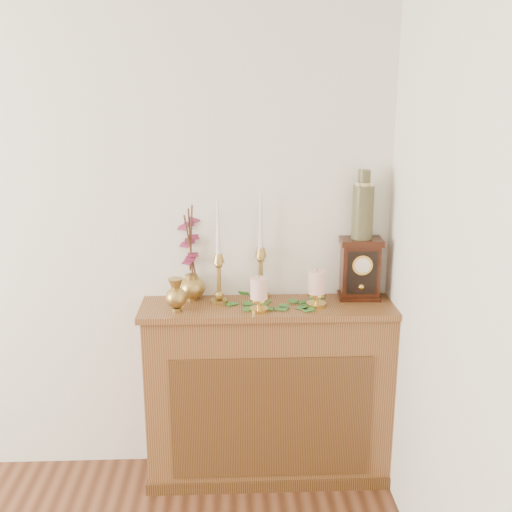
{
  "coord_description": "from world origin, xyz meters",
  "views": [
    {
      "loc": [
        1.22,
        -0.61,
        1.91
      ],
      "look_at": [
        1.33,
        2.05,
        1.19
      ],
      "focal_mm": 42.0,
      "sensor_mm": 36.0,
      "label": 1
    }
  ],
  "objects_px": {
    "candlestick_center": "(261,265)",
    "bud_vase": "(176,295)",
    "ceramic_vase": "(363,208)",
    "mantel_clock": "(360,269)",
    "ginger_jar": "(190,255)",
    "candlestick_left": "(219,271)"
  },
  "relations": [
    {
      "from": "candlestick_center",
      "to": "mantel_clock",
      "type": "xyz_separation_m",
      "value": [
        0.49,
        -0.01,
        -0.02
      ]
    },
    {
      "from": "candlestick_left",
      "to": "mantel_clock",
      "type": "height_order",
      "value": "candlestick_left"
    },
    {
      "from": "bud_vase",
      "to": "ginger_jar",
      "type": "bearing_deg",
      "value": 73.45
    },
    {
      "from": "bud_vase",
      "to": "mantel_clock",
      "type": "relative_size",
      "value": 0.52
    },
    {
      "from": "ginger_jar",
      "to": "mantel_clock",
      "type": "relative_size",
      "value": 1.59
    },
    {
      "from": "mantel_clock",
      "to": "bud_vase",
      "type": "bearing_deg",
      "value": -167.63
    },
    {
      "from": "candlestick_left",
      "to": "mantel_clock",
      "type": "distance_m",
      "value": 0.69
    },
    {
      "from": "candlestick_center",
      "to": "ginger_jar",
      "type": "bearing_deg",
      "value": 175.13
    },
    {
      "from": "candlestick_center",
      "to": "bud_vase",
      "type": "distance_m",
      "value": 0.44
    },
    {
      "from": "ceramic_vase",
      "to": "bud_vase",
      "type": "bearing_deg",
      "value": -170.1
    },
    {
      "from": "candlestick_center",
      "to": "bud_vase",
      "type": "xyz_separation_m",
      "value": [
        -0.4,
        -0.17,
        -0.09
      ]
    },
    {
      "from": "bud_vase",
      "to": "candlestick_center",
      "type": "bearing_deg",
      "value": 22.63
    },
    {
      "from": "candlestick_left",
      "to": "ceramic_vase",
      "type": "relative_size",
      "value": 1.53
    },
    {
      "from": "ginger_jar",
      "to": "mantel_clock",
      "type": "distance_m",
      "value": 0.83
    },
    {
      "from": "candlestick_left",
      "to": "candlestick_center",
      "type": "bearing_deg",
      "value": 18.46
    },
    {
      "from": "mantel_clock",
      "to": "ceramic_vase",
      "type": "height_order",
      "value": "ceramic_vase"
    },
    {
      "from": "ginger_jar",
      "to": "ceramic_vase",
      "type": "height_order",
      "value": "ceramic_vase"
    },
    {
      "from": "ceramic_vase",
      "to": "candlestick_center",
      "type": "bearing_deg",
      "value": 178.58
    },
    {
      "from": "candlestick_left",
      "to": "ceramic_vase",
      "type": "bearing_deg",
      "value": 4.62
    },
    {
      "from": "candlestick_left",
      "to": "bud_vase",
      "type": "bearing_deg",
      "value": -153.33
    },
    {
      "from": "ginger_jar",
      "to": "ceramic_vase",
      "type": "distance_m",
      "value": 0.86
    },
    {
      "from": "ceramic_vase",
      "to": "candlestick_left",
      "type": "bearing_deg",
      "value": -175.38
    }
  ]
}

